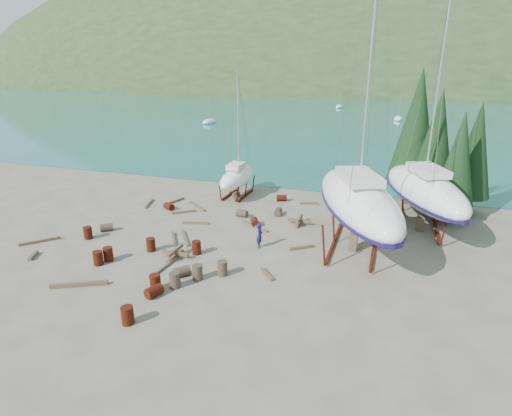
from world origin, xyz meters
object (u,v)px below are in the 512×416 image
(small_sailboat_shore, at_px, (237,177))
(large_sailboat_far, at_px, (424,189))
(large_sailboat_near, at_px, (357,200))
(worker, at_px, (260,235))

(small_sailboat_shore, bearing_deg, large_sailboat_far, -12.57)
(large_sailboat_near, height_order, large_sailboat_far, large_sailboat_near)
(large_sailboat_far, bearing_deg, large_sailboat_near, -151.42)
(large_sailboat_near, relative_size, large_sailboat_far, 1.11)
(large_sailboat_near, distance_m, worker, 6.78)
(worker, bearing_deg, large_sailboat_near, -77.36)
(worker, bearing_deg, large_sailboat_far, -62.74)
(small_sailboat_shore, height_order, worker, small_sailboat_shore)
(small_sailboat_shore, bearing_deg, worker, -63.09)
(large_sailboat_near, bearing_deg, large_sailboat_far, 27.44)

